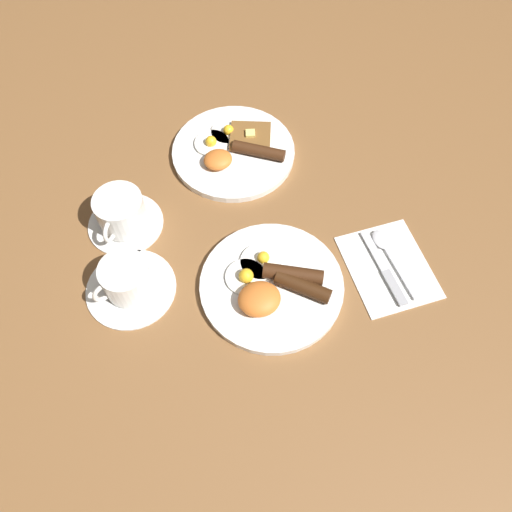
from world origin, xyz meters
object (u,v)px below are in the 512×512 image
(teacup_far, at_px, (122,214))
(spoon, at_px, (385,247))
(breakfast_plate_far, at_px, (234,150))
(knife, at_px, (386,271))
(breakfast_plate_near, at_px, (272,285))
(teacup_near, at_px, (127,281))

(teacup_far, xyz_separation_m, spoon, (0.47, -0.20, -0.03))
(breakfast_plate_far, bearing_deg, teacup_far, -155.81)
(teacup_far, distance_m, spoon, 0.51)
(breakfast_plate_far, relative_size, knife, 1.58)
(spoon, bearing_deg, breakfast_plate_near, 90.83)
(breakfast_plate_far, bearing_deg, knife, -62.76)
(breakfast_plate_far, xyz_separation_m, teacup_near, (-0.27, -0.26, 0.02))
(teacup_far, height_order, knife, teacup_far)
(teacup_near, bearing_deg, spoon, -6.88)
(breakfast_plate_near, relative_size, knife, 1.58)
(breakfast_plate_far, relative_size, teacup_near, 1.60)
(knife, relative_size, spoon, 1.05)
(breakfast_plate_far, relative_size, spoon, 1.66)
(breakfast_plate_near, distance_m, spoon, 0.24)
(breakfast_plate_near, bearing_deg, knife, -8.46)
(spoon, bearing_deg, teacup_far, 63.10)
(breakfast_plate_near, distance_m, knife, 0.22)
(breakfast_plate_far, bearing_deg, spoon, -56.58)
(breakfast_plate_far, distance_m, spoon, 0.38)
(breakfast_plate_near, xyz_separation_m, teacup_near, (-0.25, 0.08, 0.02))
(breakfast_plate_near, bearing_deg, teacup_far, 136.54)
(teacup_near, xyz_separation_m, teacup_far, (0.02, 0.15, 0.00))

